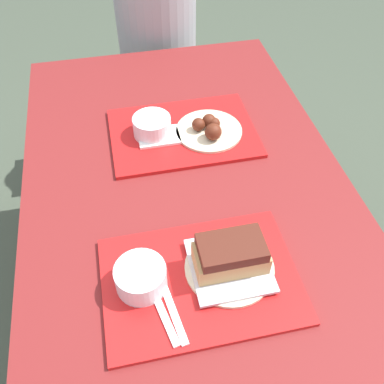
% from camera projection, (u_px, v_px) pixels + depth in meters
% --- Properties ---
extents(ground_plane, '(12.00, 12.00, 0.00)m').
position_uv_depth(ground_plane, '(192.00, 328.00, 1.69)').
color(ground_plane, '#424C3D').
extents(picnic_table, '(0.89, 1.59, 0.76)m').
position_uv_depth(picnic_table, '(192.00, 224.00, 1.20)').
color(picnic_table, maroon).
rests_on(picnic_table, ground_plane).
extents(picnic_bench_far, '(0.84, 0.28, 0.47)m').
position_uv_depth(picnic_bench_far, '(148.00, 98.00, 2.07)').
color(picnic_bench_far, maroon).
rests_on(picnic_bench_far, ground_plane).
extents(tray_near, '(0.44, 0.31, 0.01)m').
position_uv_depth(tray_near, '(201.00, 280.00, 0.96)').
color(tray_near, red).
rests_on(tray_near, picnic_table).
extents(tray_far, '(0.44, 0.31, 0.01)m').
position_uv_depth(tray_far, '(183.00, 133.00, 1.31)').
color(tray_far, red).
rests_on(tray_far, picnic_table).
extents(bowl_coleslaw_near, '(0.11, 0.11, 0.06)m').
position_uv_depth(bowl_coleslaw_near, '(141.00, 277.00, 0.92)').
color(bowl_coleslaw_near, silver).
rests_on(bowl_coleslaw_near, tray_near).
extents(brisket_sandwich_plate, '(0.20, 0.20, 0.09)m').
position_uv_depth(brisket_sandwich_plate, '(230.00, 259.00, 0.95)').
color(brisket_sandwich_plate, beige).
rests_on(brisket_sandwich_plate, tray_near).
extents(plastic_fork_near, '(0.05, 0.17, 0.00)m').
position_uv_depth(plastic_fork_near, '(162.00, 311.00, 0.90)').
color(plastic_fork_near, white).
rests_on(plastic_fork_near, tray_near).
extents(plastic_knife_near, '(0.04, 0.17, 0.00)m').
position_uv_depth(plastic_knife_near, '(172.00, 309.00, 0.91)').
color(plastic_knife_near, white).
rests_on(plastic_knife_near, tray_near).
extents(bowl_coleslaw_far, '(0.11, 0.11, 0.06)m').
position_uv_depth(bowl_coleslaw_far, '(152.00, 125.00, 1.27)').
color(bowl_coleslaw_far, silver).
rests_on(bowl_coleslaw_far, tray_far).
extents(wings_plate_far, '(0.20, 0.20, 0.06)m').
position_uv_depth(wings_plate_far, '(209.00, 129.00, 1.29)').
color(wings_plate_far, beige).
rests_on(wings_plate_far, tray_far).
extents(napkin_far, '(0.12, 0.09, 0.01)m').
position_uv_depth(napkin_far, '(159.00, 137.00, 1.28)').
color(napkin_far, white).
rests_on(napkin_far, tray_far).
extents(person_seated_across, '(0.33, 0.33, 0.69)m').
position_uv_depth(person_seated_across, '(156.00, 25.00, 1.82)').
color(person_seated_across, '#9E9EA3').
rests_on(person_seated_across, picnic_bench_far).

